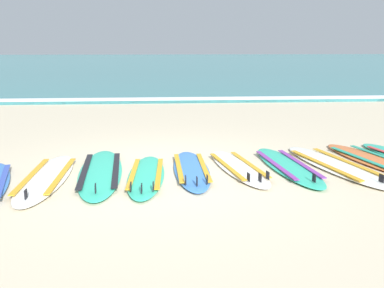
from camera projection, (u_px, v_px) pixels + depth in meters
ground_plane at (165, 175)px, 6.02m from camera, size 80.00×80.00×0.00m
sea at (163, 62)px, 42.35m from camera, size 80.00×60.00×0.10m
wave_foam_strip at (164, 100)px, 13.62m from camera, size 80.00×0.74×0.11m
surfboard_2 at (46, 177)px, 5.82m from camera, size 0.60×2.33×0.18m
surfboard_3 at (100, 172)px, 6.07m from camera, size 0.83×2.52×0.18m
surfboard_4 at (146, 175)px, 5.91m from camera, size 0.57×2.05×0.18m
surfboard_5 at (191, 169)px, 6.19m from camera, size 0.57×2.09×0.18m
surfboard_6 at (238, 167)px, 6.29m from camera, size 0.90×2.10×0.18m
surfboard_7 at (287, 166)px, 6.36m from camera, size 0.81×2.27×0.18m
surfboard_8 at (335, 165)px, 6.39m from camera, size 1.21×2.53×0.18m
surfboard_9 at (373, 160)px, 6.67m from camera, size 1.10×2.36×0.18m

